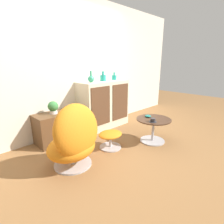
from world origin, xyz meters
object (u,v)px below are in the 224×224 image
Objects in this scene: sideboard at (104,104)px; teacup at (153,120)px; tv_console at (57,127)px; vase_inner_right at (114,77)px; egg_chair at (74,139)px; bowl at (148,116)px; potted_plant at (53,107)px; ottoman at (110,137)px; vase_leftmost at (91,79)px; coffee_table at (153,127)px; vase_inner_left at (103,78)px.

teacup is at bearing -91.34° from sideboard.
tv_console is 4.35× the size of vase_inner_right.
bowl is (1.45, -0.17, 0.04)m from egg_chair.
vase_inner_right reaches higher than teacup.
egg_chair is 5.58× the size of vase_inner_right.
potted_plant reaches higher than teacup.
vase_leftmost is (0.28, 0.82, 0.87)m from ottoman.
coffee_table is (0.12, -1.18, -0.24)m from sideboard.
coffee_table is 2.79× the size of vase_leftmost.
potted_plant is (-0.54, 0.85, 0.44)m from ottoman.
sideboard is 1.13m from tv_console.
vase_inner_left reaches higher than potted_plant.
bowl is (1.27, -1.07, -0.20)m from potted_plant.
egg_chair is at bearing -146.08° from vase_inner_left.
vase_inner_left is at bearing 33.92° from egg_chair.
vase_inner_left is (1.10, -0.02, 0.81)m from tv_console.
egg_chair is 4.26× the size of vase_leftmost.
vase_inner_left is at bearing -1.22° from potted_plant.
teacup is 1.16× the size of bowl.
teacup is (-0.03, -1.25, -0.05)m from sideboard.
ottoman is at bearing 142.43° from teacup.
egg_chair is at bearing 173.25° from bowl.
potted_plant reaches higher than tv_console.
vase_leftmost is 1.09× the size of vase_inner_left.
egg_chair is at bearing 163.48° from teacup.
tv_console is 1.37m from vase_inner_left.
teacup is (-0.35, -1.26, -0.61)m from vase_inner_right.
bowl is at bearing -100.25° from vase_inner_right.
ottoman is (-0.59, -0.82, -0.30)m from sideboard.
tv_console is 3.31× the size of vase_leftmost.
bowl is at bearing -40.86° from tv_console.
coffee_table is 1.78m from potted_plant.
ottoman is 1.23m from vase_leftmost.
egg_chair is 1.46m from bowl.
sideboard reaches higher than ottoman.
ottoman is 3.68× the size of bowl.
ottoman is 0.76m from teacup.
sideboard is at bearing 95.73° from coffee_table.
vase_leftmost is 0.92m from potted_plant.
sideboard is 5.18× the size of vase_leftmost.
tv_console is 0.38m from potted_plant.
vase_leftmost is at bearing 180.00° from vase_inner_left.
egg_chair is 1.71m from vase_inner_left.
egg_chair is at bearing -102.77° from tv_console.
vase_leftmost reaches higher than vase_inner_left.
egg_chair is 0.75m from ottoman.
tv_console is 1.68m from teacup.
sideboard is 0.65m from vase_inner_right.
teacup is (0.57, -0.43, 0.25)m from ottoman.
potted_plant is (0.18, 0.90, 0.24)m from egg_chair.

